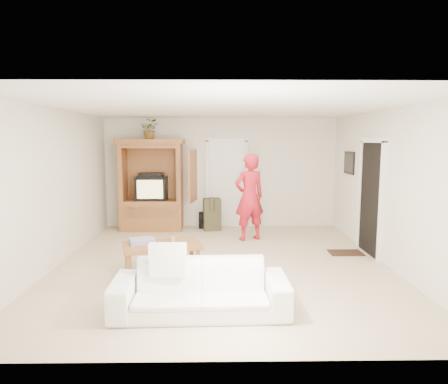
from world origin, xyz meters
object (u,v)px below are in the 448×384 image
object	(u,v)px
armoire	(153,191)
sofa	(200,288)
coffee_table	(162,247)
man	(249,197)

from	to	relation	value
armoire	sofa	bearing A→B (deg)	-74.13
coffee_table	armoire	bearing A→B (deg)	86.40
man	coffee_table	distance (m)	2.58
sofa	coffee_table	size ratio (longest dim) A/B	1.56
sofa	coffee_table	distance (m)	1.70
man	sofa	xyz separation A→B (m)	(-0.87, -3.56, -0.59)
man	sofa	world-z (taller)	man
armoire	coffee_table	size ratio (longest dim) A/B	1.56
man	coffee_table	size ratio (longest dim) A/B	1.34
man	coffee_table	world-z (taller)	man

